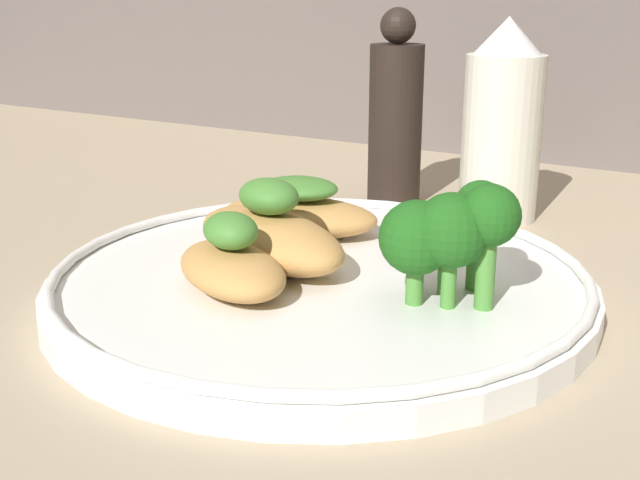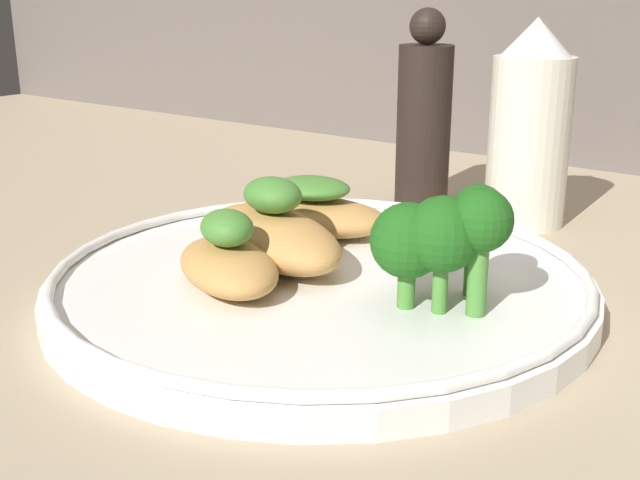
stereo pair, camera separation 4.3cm
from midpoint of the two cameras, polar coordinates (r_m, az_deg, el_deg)
The scene contains 8 objects.
ground_plane at distance 44.69cm, azimuth 2.79°, elevation -4.81°, with size 180.00×180.00×1.00cm, color tan.
plate at distance 44.14cm, azimuth 2.81°, elevation -3.02°, with size 29.76×29.76×2.00cm.
grilled_meat_front at distance 41.61cm, azimuth -3.60°, elevation -1.52°, with size 9.31×7.94×4.23cm.
grilled_meat_middle at distance 45.39cm, azimuth -0.46°, elevation 0.53°, with size 12.61×9.06×5.00cm.
grilled_meat_back at distance 50.82cm, azimuth 1.83°, elevation 2.03°, with size 11.23×7.83×3.67cm.
broccoli_bunch at distance 39.18cm, azimuth 11.95°, elevation 0.42°, with size 6.57×6.79×6.28cm.
sauce_bottle at distance 59.23cm, azimuth 16.76°, elevation 7.59°, with size 5.67×5.67×14.53cm.
pepper_grinder at distance 62.61cm, azimuth 9.40°, elevation 8.47°, with size 4.15×4.15×15.02cm.
Camera 2 is at (24.68, -33.16, 16.62)cm, focal length 45.00 mm.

